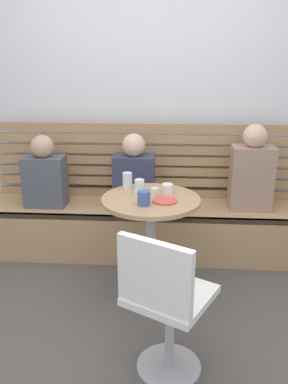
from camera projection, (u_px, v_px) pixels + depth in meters
The scene contains 15 objects.
ground at pixel (128, 343), 2.44m from camera, with size 8.00×8.00×0.00m, color #514C47.
back_wall at pixel (145, 81), 3.52m from camera, with size 5.20×0.10×2.90m, color silver.
booth_bench at pixel (142, 229), 3.50m from camera, with size 2.70×0.52×0.44m.
booth_backrest at pixel (144, 161), 3.55m from camera, with size 2.65×0.04×0.67m.
cafe_table at pixel (151, 228), 2.80m from camera, with size 0.68×0.68×0.74m.
white_chair at pixel (165, 302), 2.05m from camera, with size 0.54×0.54×0.85m.
person_adult at pixel (252, 172), 3.28m from camera, with size 0.34×0.22×0.71m.
person_child_left at pixel (134, 175), 3.34m from camera, with size 0.34×0.22×0.62m.
person_child_middle at pixel (45, 175), 3.37m from camera, with size 0.34×0.22×0.61m.
cup_mug_blue at pixel (144, 198), 2.59m from camera, with size 0.08×0.08×0.10m, color #3D5B9E.
cup_glass_tall at pixel (127, 181), 2.90m from camera, with size 0.07×0.07×0.12m, color silver.
cup_water_clear at pixel (139, 187), 2.78m from camera, with size 0.07×0.07×0.11m, color white.
cup_espresso_small at pixel (155, 192), 2.77m from camera, with size 0.06×0.06×0.06m, color silver.
cup_ceramic_white at pixel (167, 189), 2.81m from camera, with size 0.08×0.08×0.07m, color white.
plate_small at pixel (165, 201), 2.66m from camera, with size 0.17×0.17×0.01m, color #DB4C42.
Camera 1 is at (0.23, -2.00, 1.66)m, focal length 37.41 mm.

